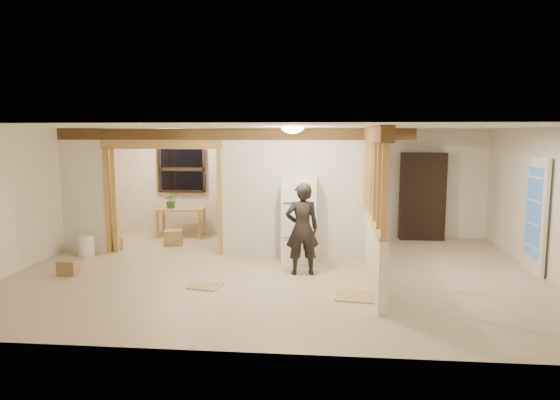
# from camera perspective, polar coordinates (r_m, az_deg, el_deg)

# --- Properties ---
(floor) EXTENTS (9.00, 6.50, 0.01)m
(floor) POSITION_cam_1_polar(r_m,az_deg,el_deg) (8.78, -0.36, -8.23)
(floor) COLOR #BDA88C
(floor) RESTS_ON ground
(ceiling) EXTENTS (9.00, 6.50, 0.01)m
(ceiling) POSITION_cam_1_polar(r_m,az_deg,el_deg) (8.45, -0.37, 8.35)
(ceiling) COLOR white
(wall_back) EXTENTS (9.00, 0.01, 2.50)m
(wall_back) POSITION_cam_1_polar(r_m,az_deg,el_deg) (11.74, 1.22, 2.02)
(wall_back) COLOR silver
(wall_back) RESTS_ON floor
(wall_front) EXTENTS (9.00, 0.01, 2.50)m
(wall_front) POSITION_cam_1_polar(r_m,az_deg,el_deg) (5.35, -3.87, -4.70)
(wall_front) COLOR silver
(wall_front) RESTS_ON floor
(wall_left) EXTENTS (0.01, 6.50, 2.50)m
(wall_left) POSITION_cam_1_polar(r_m,az_deg,el_deg) (10.03, -26.89, 0.25)
(wall_left) COLOR silver
(wall_left) RESTS_ON floor
(wall_right) EXTENTS (0.01, 6.50, 2.50)m
(wall_right) POSITION_cam_1_polar(r_m,az_deg,el_deg) (9.23, 28.64, -0.42)
(wall_right) COLOR silver
(wall_right) RESTS_ON floor
(partition_left_stub) EXTENTS (0.90, 0.12, 2.50)m
(partition_left_stub) POSITION_cam_1_polar(r_m,az_deg,el_deg) (10.84, -21.51, 1.03)
(partition_left_stub) COLOR silver
(partition_left_stub) RESTS_ON floor
(partition_center) EXTENTS (2.80, 0.12, 2.50)m
(partition_center) POSITION_cam_1_polar(r_m,az_deg,el_deg) (9.69, 1.52, 0.84)
(partition_center) COLOR silver
(partition_center) RESTS_ON floor
(doorway_frame) EXTENTS (2.46, 0.14, 2.20)m
(doorway_frame) POSITION_cam_1_polar(r_m,az_deg,el_deg) (10.22, -13.19, 0.14)
(doorway_frame) COLOR tan
(doorway_frame) RESTS_ON floor
(header_beam_back) EXTENTS (7.00, 0.18, 0.22)m
(header_beam_back) POSITION_cam_1_polar(r_m,az_deg,el_deg) (9.78, -5.55, 7.50)
(header_beam_back) COLOR brown
(header_beam_back) RESTS_ON ceiling
(header_beam_right) EXTENTS (0.18, 3.30, 0.22)m
(header_beam_right) POSITION_cam_1_polar(r_m,az_deg,el_deg) (8.04, 10.85, 7.40)
(header_beam_right) COLOR brown
(header_beam_right) RESTS_ON ceiling
(pony_wall) EXTENTS (0.12, 3.20, 1.00)m
(pony_wall) POSITION_cam_1_polar(r_m,az_deg,el_deg) (8.26, 10.52, -5.75)
(pony_wall) COLOR silver
(pony_wall) RESTS_ON floor
(stud_partition) EXTENTS (0.14, 3.20, 1.32)m
(stud_partition) POSITION_cam_1_polar(r_m,az_deg,el_deg) (8.07, 10.72, 2.29)
(stud_partition) COLOR tan
(stud_partition) RESTS_ON pony_wall
(window_back) EXTENTS (1.12, 0.10, 1.10)m
(window_back) POSITION_cam_1_polar(r_m,az_deg,el_deg) (12.11, -11.19, 3.47)
(window_back) COLOR black
(window_back) RESTS_ON wall_back
(french_door) EXTENTS (0.12, 0.86, 2.00)m
(french_door) POSITION_cam_1_polar(r_m,az_deg,el_deg) (9.60, 27.17, -1.57)
(french_door) COLOR white
(french_door) RESTS_ON floor
(ceiling_dome_main) EXTENTS (0.36, 0.36, 0.16)m
(ceiling_dome_main) POSITION_cam_1_polar(r_m,az_deg,el_deg) (7.92, 1.44, 8.25)
(ceiling_dome_main) COLOR #FFEABF
(ceiling_dome_main) RESTS_ON ceiling
(ceiling_dome_util) EXTENTS (0.32, 0.32, 0.14)m
(ceiling_dome_util) POSITION_cam_1_polar(r_m,az_deg,el_deg) (11.22, -12.09, 7.89)
(ceiling_dome_util) COLOR #FFEABF
(ceiling_dome_util) RESTS_ON ceiling
(hanging_bulb) EXTENTS (0.07, 0.07, 0.07)m
(hanging_bulb) POSITION_cam_1_polar(r_m,az_deg,el_deg) (10.40, -10.56, 6.31)
(hanging_bulb) COLOR #FFD88C
(hanging_bulb) RESTS_ON ceiling
(refrigerator) EXTENTS (0.64, 0.62, 1.56)m
(refrigerator) POSITION_cam_1_polar(r_m,az_deg,el_deg) (9.38, 2.24, -2.28)
(refrigerator) COLOR white
(refrigerator) RESTS_ON floor
(woman) EXTENTS (0.64, 0.49, 1.58)m
(woman) POSITION_cam_1_polar(r_m,az_deg,el_deg) (8.47, 2.54, -3.31)
(woman) COLOR black
(woman) RESTS_ON floor
(work_table) EXTENTS (1.13, 0.65, 0.68)m
(work_table) POSITION_cam_1_polar(r_m,az_deg,el_deg) (11.85, -11.22, -2.52)
(work_table) COLOR tan
(work_table) RESTS_ON floor
(potted_plant) EXTENTS (0.42, 0.39, 0.37)m
(potted_plant) POSITION_cam_1_polar(r_m,az_deg,el_deg) (11.79, -12.33, -0.02)
(potted_plant) COLOR #285A22
(potted_plant) RESTS_ON work_table
(shop_vac) EXTENTS (0.51, 0.51, 0.53)m
(shop_vac) POSITION_cam_1_polar(r_m,az_deg,el_deg) (11.86, -19.92, -3.19)
(shop_vac) COLOR #B1141D
(shop_vac) RESTS_ON floor
(bookshelf) EXTENTS (0.99, 0.33, 1.97)m
(bookshelf) POSITION_cam_1_polar(r_m,az_deg,el_deg) (11.71, 15.96, 0.41)
(bookshelf) COLOR black
(bookshelf) RESTS_ON floor
(bucket) EXTENTS (0.41, 0.41, 0.40)m
(bucket) POSITION_cam_1_polar(r_m,az_deg,el_deg) (10.57, -21.28, -4.89)
(bucket) COLOR silver
(bucket) RESTS_ON floor
(box_util_a) EXTENTS (0.44, 0.40, 0.32)m
(box_util_a) POSITION_cam_1_polar(r_m,az_deg,el_deg) (11.06, -12.10, -4.20)
(box_util_a) COLOR #9C7B4B
(box_util_a) RESTS_ON floor
(box_util_b) EXTENTS (0.32, 0.32, 0.24)m
(box_util_b) POSITION_cam_1_polar(r_m,az_deg,el_deg) (10.91, -18.19, -4.80)
(box_util_b) COLOR #9C7B4B
(box_util_b) RESTS_ON floor
(box_front) EXTENTS (0.31, 0.25, 0.25)m
(box_front) POSITION_cam_1_polar(r_m,az_deg,el_deg) (9.30, -23.04, -7.11)
(box_front) COLOR #9C7B4B
(box_front) RESTS_ON floor
(floor_panel_near) EXTENTS (0.63, 0.63, 0.02)m
(floor_panel_near) POSITION_cam_1_polar(r_m,az_deg,el_deg) (7.57, 8.65, -10.79)
(floor_panel_near) COLOR tan
(floor_panel_near) RESTS_ON floor
(floor_panel_far) EXTENTS (0.56, 0.48, 0.02)m
(floor_panel_far) POSITION_cam_1_polar(r_m,az_deg,el_deg) (8.04, -8.57, -9.72)
(floor_panel_far) COLOR tan
(floor_panel_far) RESTS_ON floor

